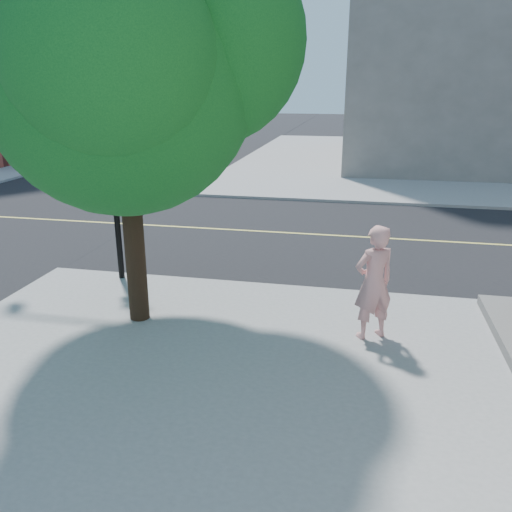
# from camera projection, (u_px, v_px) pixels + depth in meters

# --- Properties ---
(ground) EXTENTS (140.00, 140.00, 0.00)m
(ground) POSITION_uv_depth(u_px,v_px,m) (96.00, 275.00, 12.22)
(ground) COLOR black
(ground) RESTS_ON ground
(road_ew) EXTENTS (140.00, 9.00, 0.01)m
(road_ew) POSITION_uv_depth(u_px,v_px,m) (166.00, 226.00, 16.40)
(road_ew) COLOR black
(road_ew) RESTS_ON ground
(sidewalk_ne) EXTENTS (29.00, 25.00, 0.12)m
(sidewalk_ne) POSITION_uv_depth(u_px,v_px,m) (498.00, 162.00, 29.60)
(sidewalk_ne) COLOR gray
(sidewalk_ne) RESTS_ON ground
(man_on_phone) EXTENTS (0.87, 0.79, 2.00)m
(man_on_phone) POSITION_uv_depth(u_px,v_px,m) (374.00, 283.00, 8.70)
(man_on_phone) COLOR #D99391
(man_on_phone) RESTS_ON sidewalk_se
(street_tree) EXTENTS (5.54, 5.04, 7.36)m
(street_tree) POSITION_uv_depth(u_px,v_px,m) (127.00, 45.00, 8.23)
(street_tree) COLOR black
(street_tree) RESTS_ON sidewalk_se
(signal_pole) EXTENTS (3.98, 0.45, 4.50)m
(signal_pole) POSITION_uv_depth(u_px,v_px,m) (12.00, 108.00, 11.01)
(signal_pole) COLOR black
(signal_pole) RESTS_ON sidewalk_se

